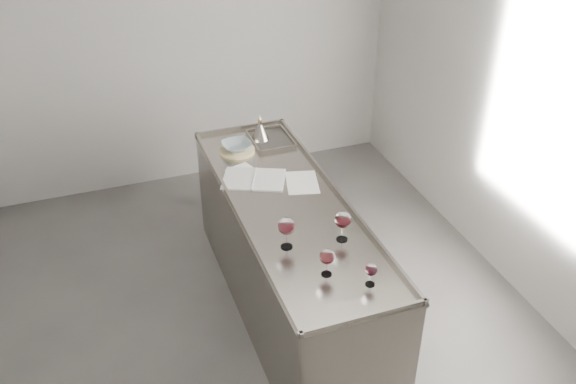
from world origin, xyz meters
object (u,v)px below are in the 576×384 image
object	(u,v)px
counter	(289,258)
wine_glass_middle	(327,257)
wine_glass_right	(343,220)
wine_glass_small	(371,271)
wine_funnel	(260,132)
notebook	(254,179)
wine_glass_left	(287,227)
ceramic_bowl	(237,146)

from	to	relation	value
counter	wine_glass_middle	size ratio (longest dim) A/B	13.47
wine_glass_middle	wine_glass_right	distance (m)	0.36
wine_glass_right	wine_glass_small	world-z (taller)	wine_glass_right
wine_glass_small	counter	bearing A→B (deg)	99.13
wine_glass_right	wine_funnel	world-z (taller)	wine_funnel
counter	notebook	distance (m)	0.62
counter	wine_glass_middle	xyz separation A→B (m)	(-0.05, -0.78, 0.60)
wine_glass_middle	wine_funnel	xyz separation A→B (m)	(0.15, 1.75, -0.06)
wine_glass_left	notebook	world-z (taller)	wine_glass_left
counter	notebook	world-z (taller)	counter
notebook	wine_funnel	xyz separation A→B (m)	(0.24, 0.59, 0.06)
notebook	wine_glass_small	bearing A→B (deg)	-53.71
wine_glass_right	wine_glass_small	bearing A→B (deg)	-92.93
counter	wine_funnel	world-z (taller)	wine_funnel
wine_glass_right	wine_funnel	size ratio (longest dim) A/B	0.95
wine_glass_small	notebook	distance (m)	1.36
ceramic_bowl	wine_funnel	distance (m)	0.27
counter	wine_glass_left	bearing A→B (deg)	-111.65
ceramic_bowl	wine_glass_middle	bearing A→B (deg)	-87.11
wine_glass_middle	wine_glass_right	size ratio (longest dim) A/B	0.87
notebook	ceramic_bowl	xyz separation A→B (m)	(0.00, 0.45, 0.04)
counter	ceramic_bowl	bearing A→B (deg)	98.86
wine_glass_left	notebook	distance (m)	0.84
wine_glass_right	notebook	size ratio (longest dim) A/B	0.39
wine_glass_left	ceramic_bowl	size ratio (longest dim) A/B	0.94
ceramic_bowl	wine_glass_small	bearing A→B (deg)	-81.00
wine_glass_middle	wine_funnel	world-z (taller)	wine_funnel
wine_glass_middle	notebook	distance (m)	1.16
counter	wine_glass_right	size ratio (longest dim) A/B	11.71
counter	wine_glass_right	distance (m)	0.81
wine_glass_middle	ceramic_bowl	bearing A→B (deg)	92.89
ceramic_bowl	counter	bearing A→B (deg)	-81.14
notebook	ceramic_bowl	world-z (taller)	ceramic_bowl
wine_glass_middle	wine_funnel	bearing A→B (deg)	84.98
wine_glass_left	counter	bearing A→B (deg)	68.35
counter	wine_glass_small	size ratio (longest dim) A/B	16.92
wine_glass_small	notebook	size ratio (longest dim) A/B	0.27
wine_glass_small	ceramic_bowl	xyz separation A→B (m)	(-0.28, 1.77, -0.05)
counter	wine_glass_right	world-z (taller)	wine_glass_right
wine_glass_small	notebook	bearing A→B (deg)	102.17
counter	wine_glass_right	xyz separation A→B (m)	(0.17, -0.50, 0.61)
counter	wine_glass_left	xyz separation A→B (m)	(-0.18, -0.45, 0.62)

